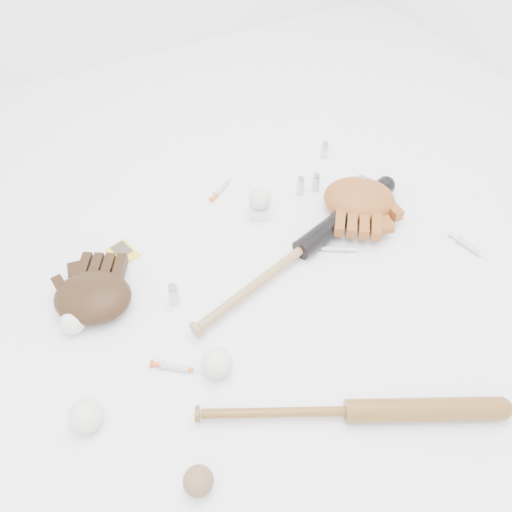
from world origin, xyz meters
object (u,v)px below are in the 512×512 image
bat_wood (349,411)px  glove_dark (93,297)px  bat_dark (302,249)px  pedestal (260,211)px

bat_wood → glove_dark: glove_dark is taller
bat_dark → pedestal: 0.23m
bat_dark → bat_wood: 0.53m
bat_wood → glove_dark: size_ratio=3.02×
bat_dark → bat_wood: bearing=-124.5°
glove_dark → pedestal: 0.61m
bat_wood → pedestal: 0.74m
pedestal → bat_dark: bearing=-82.9°
bat_dark → bat_wood: (-0.17, -0.50, -0.00)m
glove_dark → bat_wood: bearing=-23.0°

